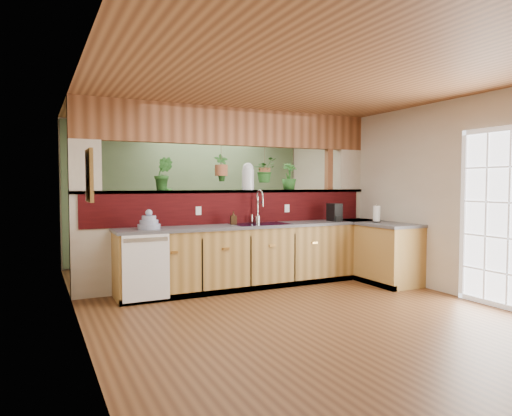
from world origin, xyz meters
name	(u,v)px	position (x,y,z in m)	size (l,w,h in m)	color
ground	(278,303)	(0.00, 0.00, 0.00)	(4.60, 7.00, 0.01)	#54321A
ceiling	(278,92)	(0.00, 0.00, 2.60)	(4.60, 7.00, 0.01)	brown
wall_back	(190,193)	(0.00, 3.50, 1.30)	(4.60, 0.02, 2.60)	beige
wall_left	(78,202)	(-2.30, 0.00, 1.30)	(0.02, 7.00, 2.60)	beige
wall_right	(417,196)	(2.30, 0.00, 1.30)	(0.02, 7.00, 2.60)	beige
pass_through_partition	(236,203)	(0.03, 1.35, 1.19)	(4.60, 0.21, 2.60)	beige
pass_through_ledge	(234,191)	(0.00, 1.35, 1.37)	(4.60, 0.21, 0.04)	brown
header_beam	(234,127)	(0.00, 1.35, 2.33)	(4.60, 0.15, 0.55)	brown
sage_backwall	(190,193)	(0.00, 3.48, 1.30)	(4.55, 0.02, 2.55)	#5A744F
countertop	(299,253)	(0.84, 0.87, 0.45)	(4.14, 1.52, 0.90)	olive
dishwasher	(146,267)	(-1.48, 0.66, 0.46)	(0.58, 0.03, 0.82)	white
navy_sink	(261,229)	(0.25, 0.98, 0.82)	(0.82, 0.50, 0.18)	black
french_door	(497,220)	(2.27, -1.30, 1.05)	(0.06, 1.02, 2.16)	white
framed_print	(90,176)	(-2.27, -0.80, 1.55)	(0.04, 0.35, 0.45)	olive
faucet	(259,205)	(0.29, 1.13, 1.17)	(0.22, 0.22, 0.50)	#B7B7B2
dish_stack	(149,223)	(-1.38, 0.94, 0.98)	(0.29, 0.29, 0.26)	#8791AF
soap_dispenser	(233,218)	(-0.14, 1.06, 0.99)	(0.09, 0.09, 0.19)	#3C2815
coffee_maker	(335,213)	(1.51, 0.91, 1.03)	(0.15, 0.25, 0.28)	black
paper_towel	(377,214)	(1.95, 0.46, 1.02)	(0.13, 0.13, 0.27)	black
glass_jar	(248,176)	(0.22, 1.35, 1.60)	(0.18, 0.18, 0.41)	silver
ledge_plant_left	(163,174)	(-1.07, 1.35, 1.62)	(0.25, 0.20, 0.46)	#22571E
ledge_plant_right	(289,176)	(0.94, 1.35, 1.60)	(0.24, 0.24, 0.42)	#22571E
hanging_plant_a	(221,159)	(-0.21, 1.35, 1.85)	(0.22, 0.19, 0.53)	brown
hanging_plant_b	(265,159)	(0.51, 1.35, 1.86)	(0.43, 0.40, 0.50)	brown
shelving_console	(152,238)	(-0.80, 3.25, 0.50)	(1.33, 0.35, 0.89)	black
shelf_plant_a	(123,203)	(-1.29, 3.25, 1.14)	(0.21, 0.14, 0.40)	#22571E
shelf_plant_b	(167,200)	(-0.51, 3.25, 1.19)	(0.27, 0.27, 0.49)	#22571E
floor_plant	(261,243)	(0.98, 2.40, 0.41)	(0.74, 0.64, 0.83)	#22571E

